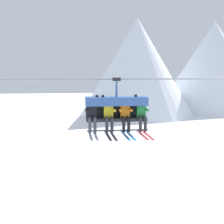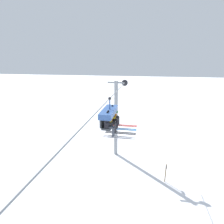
{
  "view_description": "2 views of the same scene",
  "coord_description": "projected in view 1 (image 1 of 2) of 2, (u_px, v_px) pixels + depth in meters",
  "views": [
    {
      "loc": [
        -0.84,
        -12.63,
        7.78
      ],
      "look_at": [
        0.64,
        -0.93,
        6.31
      ],
      "focal_mm": 55.0,
      "sensor_mm": 36.0,
      "label": 1
    },
    {
      "loc": [
        -8.34,
        -2.67,
        9.45
      ],
      "look_at": [
        1.09,
        -0.87,
        6.58
      ],
      "focal_mm": 28.0,
      "sensor_mm": 36.0,
      "label": 2
    }
  ],
  "objects": [
    {
      "name": "skier_yellow",
      "position": [
        109.0,
        114.0,
        11.87
      ],
      "size": [
        0.48,
        1.7,
        1.34
      ],
      "color": "yellow"
    },
    {
      "name": "mountain_peak_central",
      "position": [
        214.0,
        66.0,
        65.48
      ],
      "size": [
        21.37,
        21.37,
        16.8
      ],
      "color": "white",
      "rests_on": "ground_plane"
    },
    {
      "name": "skier_green",
      "position": [
        142.0,
        113.0,
        12.01
      ],
      "size": [
        0.48,
        1.7,
        1.34
      ],
      "color": "#23843D"
    },
    {
      "name": "mountain_peak_west",
      "position": [
        137.0,
        67.0,
        58.02
      ],
      "size": [
        19.38,
        19.38,
        16.32
      ],
      "color": "white",
      "rests_on": "ground_plane"
    },
    {
      "name": "chairlift_chair",
      "position": [
        116.0,
        105.0,
        12.08
      ],
      "size": [
        2.17,
        0.74,
        1.83
      ],
      "color": "#33383D"
    },
    {
      "name": "skier_black",
      "position": [
        92.0,
        114.0,
        11.8
      ],
      "size": [
        0.48,
        1.7,
        1.34
      ],
      "color": "black"
    },
    {
      "name": "lift_cable",
      "position": [
        95.0,
        79.0,
        11.8
      ],
      "size": [
        17.38,
        0.05,
        0.05
      ],
      "color": "gray"
    },
    {
      "name": "skier_orange",
      "position": [
        125.0,
        114.0,
        11.94
      ],
      "size": [
        0.46,
        1.7,
        1.23
      ],
      "color": "orange"
    }
  ]
}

